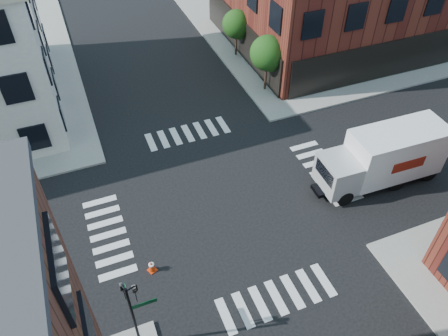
% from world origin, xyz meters
% --- Properties ---
extents(ground, '(120.00, 120.00, 0.00)m').
position_xyz_m(ground, '(0.00, 0.00, 0.00)').
color(ground, black).
rests_on(ground, ground).
extents(sidewalk_ne, '(30.00, 30.00, 0.15)m').
position_xyz_m(sidewalk_ne, '(21.00, 21.00, 0.07)').
color(sidewalk_ne, gray).
rests_on(sidewalk_ne, ground).
extents(tree_near, '(2.69, 2.69, 4.49)m').
position_xyz_m(tree_near, '(7.56, 9.98, 3.16)').
color(tree_near, black).
rests_on(tree_near, ground).
extents(tree_far, '(2.43, 2.43, 4.07)m').
position_xyz_m(tree_far, '(7.56, 15.98, 2.87)').
color(tree_far, black).
rests_on(tree_far, ground).
extents(signal_pole, '(1.29, 1.24, 4.60)m').
position_xyz_m(signal_pole, '(-6.72, -6.68, 2.86)').
color(signal_pole, black).
rests_on(signal_pole, ground).
extents(box_truck, '(8.24, 2.71, 3.69)m').
position_xyz_m(box_truck, '(9.71, -1.89, 1.92)').
color(box_truck, silver).
rests_on(box_truck, ground).
extents(traffic_cone, '(0.54, 0.54, 0.75)m').
position_xyz_m(traffic_cone, '(-5.30, -3.18, 0.36)').
color(traffic_cone, red).
rests_on(traffic_cone, ground).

